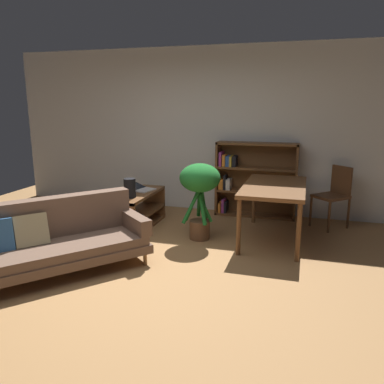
% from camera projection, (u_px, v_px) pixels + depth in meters
% --- Properties ---
extents(ground_plane, '(8.16, 8.16, 0.00)m').
position_uv_depth(ground_plane, '(136.00, 271.00, 4.23)').
color(ground_plane, '#9E7042').
extents(back_wall_panel, '(6.80, 0.10, 2.70)m').
position_uv_depth(back_wall_panel, '(201.00, 131.00, 6.44)').
color(back_wall_panel, silver).
rests_on(back_wall_panel, ground_plane).
extents(fabric_couch, '(1.84, 1.98, 0.78)m').
position_uv_depth(fabric_couch, '(50.00, 239.00, 4.15)').
color(fabric_couch, olive).
rests_on(fabric_couch, ground_plane).
extents(media_console, '(0.37, 1.15, 0.52)m').
position_uv_depth(media_console, '(140.00, 211.00, 5.67)').
color(media_console, brown).
rests_on(media_console, ground_plane).
extents(open_laptop, '(0.45, 0.39, 0.08)m').
position_uv_depth(open_laptop, '(141.00, 189.00, 5.79)').
color(open_laptop, silver).
rests_on(open_laptop, media_console).
extents(desk_speaker, '(0.16, 0.16, 0.27)m').
position_uv_depth(desk_speaker, '(130.00, 188.00, 5.32)').
color(desk_speaker, black).
rests_on(desk_speaker, media_console).
extents(potted_floor_plant, '(0.54, 0.54, 1.03)m').
position_uv_depth(potted_floor_plant, '(200.00, 187.00, 5.07)').
color(potted_floor_plant, brown).
rests_on(potted_floor_plant, ground_plane).
extents(dining_table, '(0.79, 1.45, 0.75)m').
position_uv_depth(dining_table, '(274.00, 191.00, 5.06)').
color(dining_table, brown).
rests_on(dining_table, ground_plane).
extents(dining_chair_near, '(0.58, 0.58, 0.90)m').
position_uv_depth(dining_chair_near, '(334.00, 193.00, 5.63)').
color(dining_chair_near, '#56351E').
rests_on(dining_chair_near, ground_plane).
extents(bookshelf, '(1.28, 0.29, 1.20)m').
position_uv_depth(bookshelf, '(252.00, 179.00, 6.21)').
color(bookshelf, brown).
rests_on(bookshelf, ground_plane).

